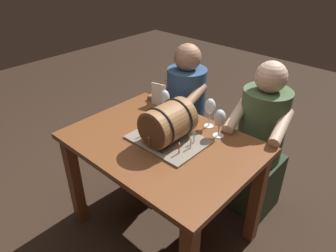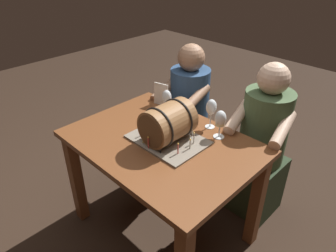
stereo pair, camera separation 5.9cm
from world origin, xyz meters
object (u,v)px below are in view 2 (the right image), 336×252
at_px(wine_glass_empty, 211,108).
at_px(wine_glass_white, 220,120).
at_px(person_seated_right, 260,151).
at_px(dining_table, 162,158).
at_px(wine_glass_red, 167,99).
at_px(person_seated_left, 189,119).
at_px(barrel_cake, 168,124).
at_px(menu_card, 161,94).

bearing_deg(wine_glass_empty, wine_glass_white, -25.97).
bearing_deg(person_seated_right, wine_glass_empty, -126.48).
distance_m(dining_table, wine_glass_red, 0.41).
relative_size(dining_table, wine_glass_white, 6.27).
xyz_separation_m(wine_glass_empty, person_seated_left, (-0.43, 0.30, -0.38)).
height_order(barrel_cake, person_seated_right, person_seated_right).
height_order(barrel_cake, wine_glass_empty, barrel_cake).
height_order(barrel_cake, wine_glass_white, barrel_cake).
bearing_deg(barrel_cake, wine_glass_empty, 74.68).
xyz_separation_m(dining_table, person_seated_left, (-0.33, 0.62, -0.11)).
relative_size(wine_glass_white, person_seated_left, 0.16).
xyz_separation_m(barrel_cake, person_seated_right, (0.30, 0.60, -0.34)).
xyz_separation_m(barrel_cake, wine_glass_red, (-0.23, 0.22, 0.00)).
relative_size(wine_glass_empty, person_seated_left, 0.17).
bearing_deg(person_seated_right, wine_glass_red, -144.95).
height_order(person_seated_left, person_seated_right, person_seated_right).
bearing_deg(dining_table, menu_card, 136.33).
bearing_deg(person_seated_left, barrel_cake, -59.39).
bearing_deg(person_seated_right, wine_glass_white, -107.63).
xyz_separation_m(wine_glass_red, person_seated_left, (-0.12, 0.38, -0.36)).
bearing_deg(person_seated_right, menu_card, -155.90).
xyz_separation_m(menu_card, person_seated_left, (0.01, 0.30, -0.32)).
bearing_deg(wine_glass_white, person_seated_right, 72.37).
relative_size(barrel_cake, person_seated_right, 0.38).
relative_size(dining_table, wine_glass_empty, 5.76).
height_order(barrel_cake, wine_glass_red, barrel_cake).
relative_size(dining_table, person_seated_left, 0.99).
bearing_deg(dining_table, person_seated_left, 117.73).
bearing_deg(wine_glass_white, wine_glass_empty, 154.03).
bearing_deg(person_seated_left, person_seated_right, 0.01).
bearing_deg(menu_card, wine_glass_empty, -14.25).
distance_m(dining_table, person_seated_right, 0.71).
distance_m(wine_glass_red, person_seated_left, 0.53).
bearing_deg(menu_card, person_seated_left, 73.64).
relative_size(barrel_cake, menu_card, 2.71).
height_order(dining_table, barrel_cake, barrel_cake).
xyz_separation_m(wine_glass_empty, person_seated_right, (0.22, 0.30, -0.37)).
xyz_separation_m(wine_glass_white, person_seated_left, (-0.54, 0.35, -0.36)).
xyz_separation_m(dining_table, wine_glass_white, (0.22, 0.27, 0.25)).
distance_m(dining_table, wine_glass_empty, 0.43).
distance_m(dining_table, menu_card, 0.52).
height_order(dining_table, person_seated_right, person_seated_right).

